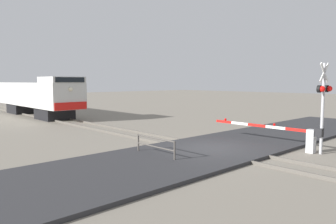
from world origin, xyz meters
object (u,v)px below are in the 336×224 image
crossing_gate (294,135)px  guard_railing (155,145)px  crossing_signal (324,97)px  locomotive (38,96)px

crossing_gate → guard_railing: crossing_gate is taller
crossing_signal → crossing_gate: bearing=93.0°
crossing_gate → guard_railing: (-6.24, 3.46, -0.17)m
locomotive → guard_railing: locomotive is taller
locomotive → crossing_gate: locomotive is taller
locomotive → crossing_gate: (3.24, -24.87, -1.22)m
crossing_signal → crossing_gate: size_ratio=0.69×
crossing_signal → guard_railing: size_ratio=1.68×
crossing_signal → crossing_gate: 2.35m
locomotive → crossing_signal: (3.31, -26.21, 0.71)m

